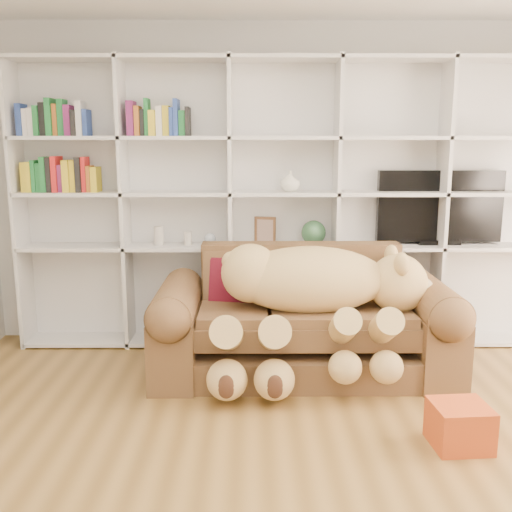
{
  "coord_description": "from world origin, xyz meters",
  "views": [
    {
      "loc": [
        -0.26,
        -2.44,
        1.7
      ],
      "look_at": [
        -0.23,
        1.63,
        0.9
      ],
      "focal_mm": 40.0,
      "sensor_mm": 36.0,
      "label": 1
    }
  ],
  "objects_px": {
    "sofa": "(303,326)",
    "tv": "(439,208)",
    "teddy_bear": "(312,295)",
    "gift_box": "(460,425)"
  },
  "relations": [
    {
      "from": "sofa",
      "to": "tv",
      "type": "xyz_separation_m",
      "value": [
        1.2,
        0.68,
        0.82
      ]
    },
    {
      "from": "sofa",
      "to": "tv",
      "type": "relative_size",
      "value": 2.1
    },
    {
      "from": "tv",
      "to": "teddy_bear",
      "type": "bearing_deg",
      "value": -143.15
    },
    {
      "from": "sofa",
      "to": "tv",
      "type": "bearing_deg",
      "value": 29.6
    },
    {
      "from": "gift_box",
      "to": "tv",
      "type": "height_order",
      "value": "tv"
    },
    {
      "from": "sofa",
      "to": "teddy_bear",
      "type": "xyz_separation_m",
      "value": [
        0.04,
        -0.19,
        0.29
      ]
    },
    {
      "from": "sofa",
      "to": "gift_box",
      "type": "relative_size",
      "value": 7.07
    },
    {
      "from": "tv",
      "to": "sofa",
      "type": "bearing_deg",
      "value": -150.4
    },
    {
      "from": "gift_box",
      "to": "tv",
      "type": "xyz_separation_m",
      "value": [
        0.4,
        1.8,
        1.05
      ]
    },
    {
      "from": "teddy_bear",
      "to": "tv",
      "type": "xyz_separation_m",
      "value": [
        1.16,
        0.87,
        0.53
      ]
    }
  ]
}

